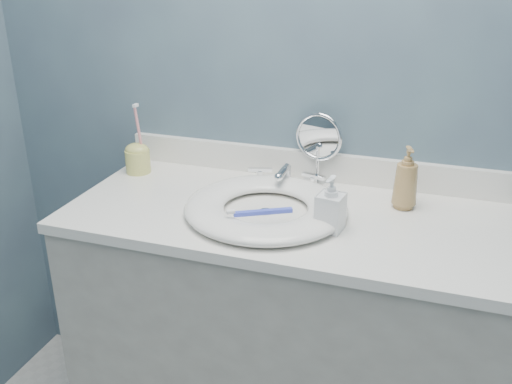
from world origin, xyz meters
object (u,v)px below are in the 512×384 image
at_px(soap_bottle_amber, 406,178).
at_px(soap_bottle_clear, 331,204).
at_px(toothbrush_holder, 138,157).
at_px(makeup_mirror, 318,145).

height_order(soap_bottle_amber, soap_bottle_clear, soap_bottle_amber).
relative_size(soap_bottle_amber, toothbrush_holder, 0.78).
bearing_deg(toothbrush_holder, makeup_mirror, 9.98).
relative_size(soap_bottle_amber, soap_bottle_clear, 1.21).
xyz_separation_m(soap_bottle_amber, toothbrush_holder, (-0.85, 0.01, -0.04)).
bearing_deg(soap_bottle_amber, toothbrush_holder, 159.01).
relative_size(makeup_mirror, soap_bottle_clear, 1.51).
bearing_deg(makeup_mirror, toothbrush_holder, -160.96).
height_order(makeup_mirror, toothbrush_holder, toothbrush_holder).
xyz_separation_m(soap_bottle_clear, toothbrush_holder, (-0.68, 0.21, -0.02)).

